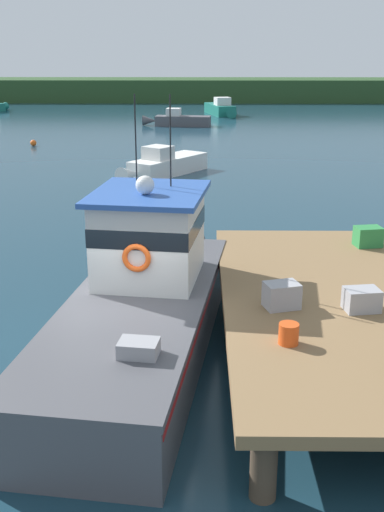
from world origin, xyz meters
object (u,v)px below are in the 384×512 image
Objects in this scene: moored_boat_far_left at (163,165)px; moored_boat_far_right at (221,109)px; crate_single_far at (282,295)px; crate_single_by_cleat at (368,237)px; mooring_buoy_outer at (33,143)px; bait_bucket at (289,334)px; crate_stack_mid_dock at (362,300)px; moored_boat_near_channel at (178,120)px; main_fishing_boat at (144,298)px.

moored_boat_far_right reaches higher than moored_boat_far_left.
moored_boat_far_right is at bearing 89.49° from crate_single_far.
crate_single_by_cleat is 42.72m from moored_boat_far_right.
crate_single_far reaches higher than mooring_buoy_outer.
moored_boat_far_right reaches higher than bait_bucket.
crate_single_by_cleat is 0.12× the size of moored_boat_far_left.
mooring_buoy_outer is at bearing 112.67° from crate_single_far.
crate_single_by_cleat is 15.89m from moored_boat_far_left.
bait_bucket is at bearing -116.26° from crate_single_by_cleat.
crate_single_by_cleat is at bearing 74.20° from crate_stack_mid_dock.
crate_single_far reaches higher than bait_bucket.
moored_boat_far_right is 22.21m from mooring_buoy_outer.
moored_boat_far_left reaches higher than mooring_buoy_outer.
moored_boat_near_channel is at bearing 94.39° from bait_bucket.
moored_boat_near_channel is (-5.60, 34.41, -0.98)m from crate_single_by_cleat.
main_fishing_boat is at bearing 165.99° from crate_stack_mid_dock.
moored_boat_near_channel is at bearing 89.85° from moored_boat_far_left.
crate_stack_mid_dock is (3.96, -0.99, 0.39)m from main_fishing_boat.
moored_boat_far_right is 1.19× the size of moored_boat_near_channel.
crate_single_far is 1.00× the size of crate_stack_mid_dock.
bait_bucket is at bearing -85.61° from moored_boat_near_channel.
bait_bucket is 0.06× the size of moored_boat_near_channel.
main_fishing_boat is 16.59× the size of crate_single_by_cleat.
crate_single_far is at bearing -123.78° from crate_single_by_cleat.
moored_boat_far_right is 16.91× the size of mooring_buoy_outer.
main_fishing_boat reaches higher than moored_boat_far_left.
crate_stack_mid_dock is 1.62× the size of mooring_buoy_outer.
moored_boat_far_left is (-3.09, 20.01, -0.89)m from bait_bucket.
crate_stack_mid_dock is at bearing -4.43° from crate_single_far.
moored_boat_far_right is 8.97m from moored_boat_near_channel.
crate_single_far is 0.11× the size of moored_boat_near_channel.
crate_single_far reaches higher than crate_stack_mid_dock.
crate_stack_mid_dock reaches higher than moored_boat_far_left.
moored_boat_far_left is at bearing 103.75° from crate_stack_mid_dock.
mooring_buoy_outer is (-11.56, 27.69, -1.25)m from crate_single_far.
main_fishing_boat is 37.26m from moored_boat_near_channel.
crate_single_far is at bearing -80.34° from moored_boat_far_left.
crate_single_far is 1.62× the size of mooring_buoy_outer.
crate_single_by_cleat is (2.49, 3.73, 0.00)m from crate_single_far.
main_fishing_boat is 1.95× the size of moored_boat_far_left.
moored_boat_far_left is at bearing -47.39° from mooring_buoy_outer.
mooring_buoy_outer is (-8.46, -10.45, -0.27)m from moored_boat_near_channel.
main_fishing_boat is at bearing -93.73° from moored_boat_far_right.
main_fishing_boat is 4.11m from crate_stack_mid_dock.
crate_single_by_cleat is 0.11× the size of moored_boat_near_channel.
main_fishing_boat reaches higher than crate_stack_mid_dock.
main_fishing_boat reaches higher than moored_boat_far_right.
main_fishing_boat is 45.60m from moored_boat_far_right.
crate_stack_mid_dock is 1.76× the size of bait_bucket.
mooring_buoy_outer is at bearing 111.52° from bait_bucket.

